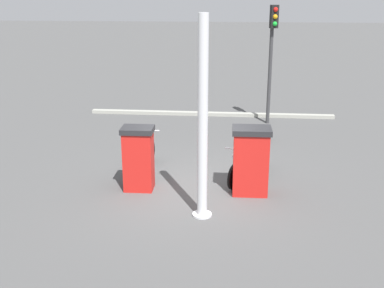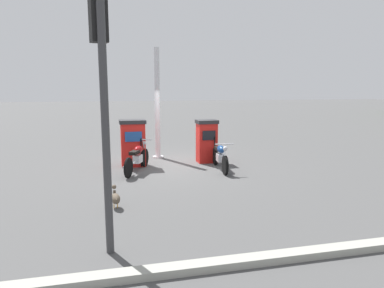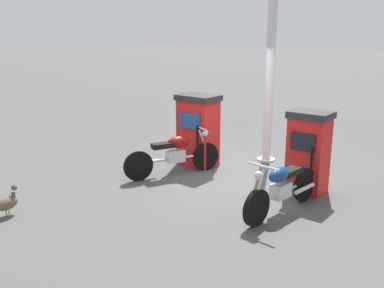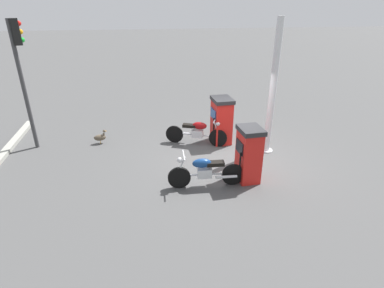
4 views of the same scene
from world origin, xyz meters
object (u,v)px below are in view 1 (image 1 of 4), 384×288
at_px(roadside_traffic_light, 272,45).
at_px(motorcycle_far_pump, 144,154).
at_px(fuel_pump_near, 251,160).
at_px(wandering_duck, 268,133).
at_px(fuel_pump_far, 138,158).
at_px(motorcycle_near_pump, 246,161).
at_px(canopy_support_pole, 203,125).

bearing_deg(roadside_traffic_light, motorcycle_far_pump, 144.73).
distance_m(fuel_pump_near, wandering_duck, 4.09).
bearing_deg(wandering_duck, fuel_pump_far, 141.82).
bearing_deg(motorcycle_far_pump, roadside_traffic_light, -35.27).
distance_m(motorcycle_near_pump, roadside_traffic_light, 5.64).
bearing_deg(motorcycle_far_pump, canopy_support_pole, -145.50).
xyz_separation_m(wandering_duck, roadside_traffic_light, (1.96, -0.13, 2.44)).
bearing_deg(fuel_pump_far, canopy_support_pole, -128.73).
relative_size(motorcycle_far_pump, roadside_traffic_light, 0.50).
bearing_deg(fuel_pump_far, roadside_traffic_light, -28.77).
bearing_deg(wandering_duck, canopy_support_pole, 162.90).
bearing_deg(roadside_traffic_light, canopy_support_pole, 166.43).
bearing_deg(canopy_support_pole, roadside_traffic_light, -13.57).
relative_size(fuel_pump_far, roadside_traffic_light, 0.38).
xyz_separation_m(roadside_traffic_light, canopy_support_pole, (-7.20, 1.74, -0.75)).
bearing_deg(motorcycle_near_pump, fuel_pump_near, -174.91).
distance_m(motorcycle_far_pump, wandering_duck, 4.33).
height_order(wandering_duck, canopy_support_pole, canopy_support_pole).
relative_size(motorcycle_near_pump, canopy_support_pole, 0.48).
distance_m(fuel_pump_far, motorcycle_far_pump, 1.22).
bearing_deg(roadside_traffic_light, wandering_duck, 176.34).
relative_size(fuel_pump_near, canopy_support_pole, 0.38).
bearing_deg(motorcycle_near_pump, roadside_traffic_light, -9.21).
height_order(motorcycle_far_pump, roadside_traffic_light, roadside_traffic_light).
height_order(motorcycle_near_pump, wandering_duck, motorcycle_near_pump).
bearing_deg(motorcycle_near_pump, wandering_duck, -12.56).
height_order(fuel_pump_near, canopy_support_pole, canopy_support_pole).
bearing_deg(canopy_support_pole, fuel_pump_near, -38.52).
relative_size(fuel_pump_near, motorcycle_far_pump, 0.78).
distance_m(motorcycle_far_pump, roadside_traffic_light, 6.28).
relative_size(fuel_pump_far, wandering_duck, 3.10).
bearing_deg(roadside_traffic_light, motorcycle_near_pump, 170.79).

